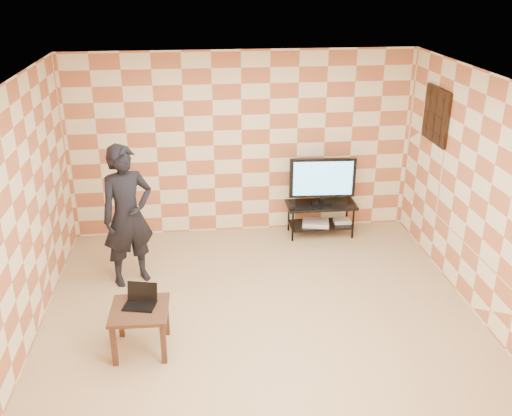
{
  "coord_description": "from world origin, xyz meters",
  "views": [
    {
      "loc": [
        -0.66,
        -5.46,
        3.74
      ],
      "look_at": [
        0.0,
        0.6,
        1.15
      ],
      "focal_mm": 40.0,
      "sensor_mm": 36.0,
      "label": 1
    }
  ],
  "objects_px": {
    "tv": "(322,179)",
    "side_table": "(140,316)",
    "person": "(128,216)",
    "tv_stand": "(321,212)"
  },
  "relations": [
    {
      "from": "tv_stand",
      "to": "person",
      "type": "xyz_separation_m",
      "value": [
        -2.68,
        -1.08,
        0.54
      ]
    },
    {
      "from": "side_table",
      "to": "person",
      "type": "distance_m",
      "value": 1.57
    },
    {
      "from": "side_table",
      "to": "tv",
      "type": "bearing_deg",
      "value": 46.09
    },
    {
      "from": "person",
      "to": "side_table",
      "type": "bearing_deg",
      "value": -108.3
    },
    {
      "from": "tv",
      "to": "side_table",
      "type": "height_order",
      "value": "tv"
    },
    {
      "from": "side_table",
      "to": "person",
      "type": "xyz_separation_m",
      "value": [
        -0.22,
        1.48,
        0.5
      ]
    },
    {
      "from": "person",
      "to": "tv",
      "type": "bearing_deg",
      "value": -5.0
    },
    {
      "from": "tv",
      "to": "tv_stand",
      "type": "bearing_deg",
      "value": 93.18
    },
    {
      "from": "tv",
      "to": "side_table",
      "type": "distance_m",
      "value": 3.58
    },
    {
      "from": "tv_stand",
      "to": "person",
      "type": "height_order",
      "value": "person"
    }
  ]
}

